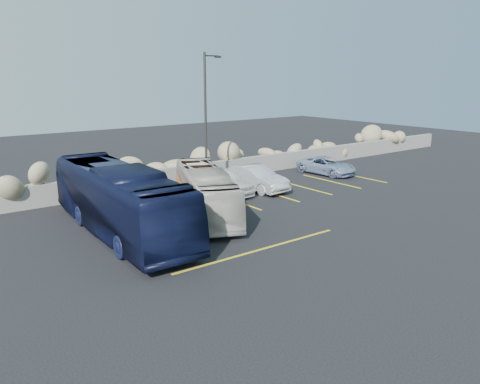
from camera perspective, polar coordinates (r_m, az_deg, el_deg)
ground at (r=19.21m, az=5.21°, el=-6.55°), size 90.00×90.00×0.00m
seawall at (r=28.70m, az=-11.00°, el=1.44°), size 60.00×0.40×1.20m
riprap_pile at (r=29.63m, az=-12.09°, el=3.16°), size 54.00×2.80×2.60m
parking_lines at (r=26.12m, az=4.62°, el=-0.94°), size 18.16×9.36×0.01m
lamppost at (r=27.21m, az=-4.11°, el=8.86°), size 1.14×0.18×8.00m
vintage_bus at (r=23.03m, az=-4.22°, el=0.01°), size 5.10×8.49×2.34m
tour_coach at (r=20.85m, az=-14.48°, el=-0.94°), size 2.87×10.89×3.01m
car_a at (r=27.25m, az=-2.15°, el=1.38°), size 1.84×4.51×1.53m
car_b at (r=28.13m, az=1.94°, el=1.73°), size 1.84×4.57×1.48m
car_d at (r=33.28m, az=10.51°, el=3.17°), size 2.35×4.43×1.19m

